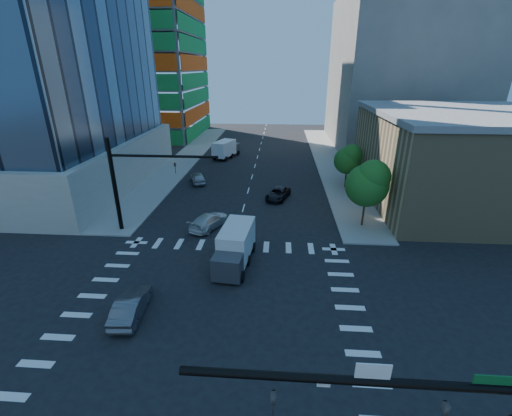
{
  "coord_description": "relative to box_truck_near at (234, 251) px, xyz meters",
  "views": [
    {
      "loc": [
        4.0,
        -18.09,
        15.03
      ],
      "look_at": [
        2.15,
        8.0,
        4.19
      ],
      "focal_mm": 24.0,
      "sensor_mm": 36.0,
      "label": 1
    }
  ],
  "objects": [
    {
      "name": "box_truck_near",
      "position": [
        0.0,
        0.0,
        0.0
      ],
      "size": [
        3.04,
        5.99,
        3.02
      ],
      "rotation": [
        0.0,
        0.0,
        -0.1
      ],
      "color": "black",
      "rests_on": "ground"
    },
    {
      "name": "construction_building",
      "position": [
        -27.96,
        56.14,
        23.27
      ],
      "size": [
        25.16,
        34.5,
        70.6
      ],
      "color": "slate",
      "rests_on": "ground"
    },
    {
      "name": "tree_south",
      "position": [
        12.08,
        8.11,
        3.35
      ],
      "size": [
        4.16,
        4.16,
        6.82
      ],
      "color": "#382316",
      "rests_on": "sidewalk_ne"
    },
    {
      "name": "tree_north",
      "position": [
        12.38,
        20.11,
        2.65
      ],
      "size": [
        3.54,
        3.52,
        5.78
      ],
      "color": "#382316",
      "rests_on": "sidewalk_ne"
    },
    {
      "name": "car_sb_cross",
      "position": [
        -5.88,
        -6.51,
        -0.6
      ],
      "size": [
        1.88,
        4.59,
        1.48
      ],
      "primitive_type": "imported",
      "rotation": [
        0.0,
        0.0,
        3.21
      ],
      "color": "#4F4F54",
      "rests_on": "ground"
    },
    {
      "name": "car_sb_mid",
      "position": [
        -7.82,
        20.9,
        -0.6
      ],
      "size": [
        3.15,
        4.7,
        1.49
      ],
      "primitive_type": "imported",
      "rotation": [
        0.0,
        0.0,
        3.49
      ],
      "color": "#A0A3A7",
      "rests_on": "ground"
    },
    {
      "name": "car_nb_far",
      "position": [
        3.36,
        15.47,
        -0.69
      ],
      "size": [
        3.44,
        5.06,
        1.29
      ],
      "primitive_type": "imported",
      "rotation": [
        0.0,
        0.0,
        -0.31
      ],
      "color": "black",
      "rests_on": "ground"
    },
    {
      "name": "ground",
      "position": [
        -0.55,
        -5.79,
        -1.34
      ],
      "size": [
        160.0,
        160.0,
        0.0
      ],
      "primitive_type": "plane",
      "color": "black",
      "rests_on": "ground"
    },
    {
      "name": "sidewalk_ne",
      "position": [
        11.95,
        34.21,
        -1.26
      ],
      "size": [
        5.0,
        60.0,
        0.15
      ],
      "primitive_type": "cube",
      "color": "gray",
      "rests_on": "ground"
    },
    {
      "name": "box_truck_far",
      "position": [
        -5.96,
        35.46,
        0.04
      ],
      "size": [
        4.32,
        6.42,
        3.1
      ],
      "rotation": [
        0.0,
        0.0,
        2.81
      ],
      "color": "black",
      "rests_on": "ground"
    },
    {
      "name": "signal_mast_nw",
      "position": [
        -10.55,
        5.71,
        4.16
      ],
      "size": [
        10.2,
        0.4,
        9.0
      ],
      "color": "black",
      "rests_on": "sidewalk_nw"
    },
    {
      "name": "road_markings",
      "position": [
        -0.55,
        -5.79,
        -1.33
      ],
      "size": [
        20.0,
        20.0,
        0.01
      ],
      "primitive_type": "cube",
      "color": "silver",
      "rests_on": "ground"
    },
    {
      "name": "commercial_building",
      "position": [
        24.45,
        16.21,
        3.98
      ],
      "size": [
        20.5,
        22.5,
        10.6
      ],
      "color": "#9F885C",
      "rests_on": "ground"
    },
    {
      "name": "sidewalk_nw",
      "position": [
        -13.05,
        34.21,
        -1.26
      ],
      "size": [
        5.0,
        60.0,
        0.15
      ],
      "primitive_type": "cube",
      "color": "gray",
      "rests_on": "ground"
    },
    {
      "name": "bg_building_ne",
      "position": [
        26.45,
        49.21,
        12.66
      ],
      "size": [
        24.0,
        30.0,
        28.0
      ],
      "primitive_type": "cube",
      "color": "slate",
      "rests_on": "ground"
    },
    {
      "name": "car_sb_near",
      "position": [
        -3.43,
        6.9,
        -0.61
      ],
      "size": [
        3.94,
        5.45,
        1.47
      ],
      "primitive_type": "imported",
      "rotation": [
        0.0,
        0.0,
        2.72
      ],
      "color": "silver",
      "rests_on": "ground"
    }
  ]
}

